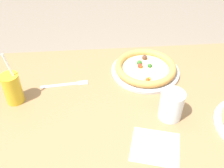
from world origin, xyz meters
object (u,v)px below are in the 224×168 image
Objects in this scene: pizza_far at (145,68)px; water_cup_clear at (171,105)px; drink_cup_colored at (12,88)px; fork at (67,84)px.

pizza_far is 0.28m from water_cup_clear.
fork is (0.20, 0.08, -0.06)m from drink_cup_colored.
water_cup_clear is (0.60, -0.14, -0.01)m from drink_cup_colored.
drink_cup_colored is at bearing -157.92° from fork.
water_cup_clear is 0.57× the size of fork.
drink_cup_colored is at bearing -165.50° from pizza_far.
water_cup_clear is (0.04, -0.28, 0.04)m from pizza_far.
water_cup_clear is at bearing -28.92° from fork.
fork is (-0.39, 0.22, -0.06)m from water_cup_clear.
drink_cup_colored reaches higher than water_cup_clear.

